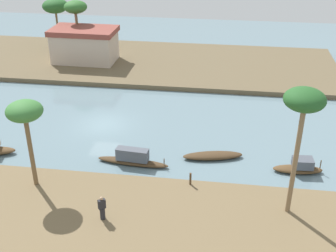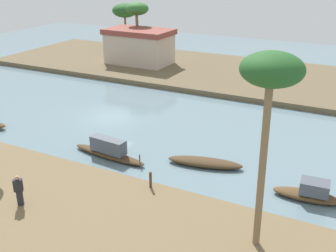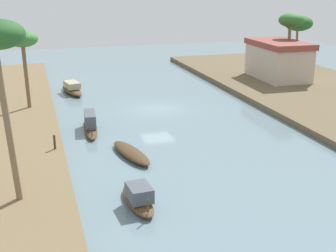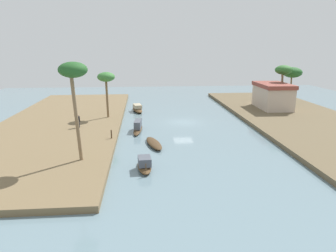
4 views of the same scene
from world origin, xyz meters
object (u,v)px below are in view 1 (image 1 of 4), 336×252
palm_tree_right_short (55,6)px  sampan_open_hull (300,167)px  sampan_foreground (213,156)px  palm_tree_right_tall (76,8)px  sampan_upstream_small (133,159)px  mooring_post (190,179)px  palm_tree_left_near (25,114)px  person_on_near_bank (102,209)px  riverside_building (85,45)px  palm_tree_left_far (304,105)px

palm_tree_right_short → sampan_open_hull: bearing=-43.0°
sampan_foreground → palm_tree_right_tall: palm_tree_right_tall is taller
sampan_upstream_small → palm_tree_right_tall: bearing=121.5°
mooring_post → palm_tree_left_near: palm_tree_left_near is taller
sampan_open_hull → palm_tree_right_tall: size_ratio=0.55×
person_on_near_bank → palm_tree_right_tall: bearing=70.3°
sampan_open_hull → riverside_building: bearing=133.6°
mooring_post → palm_tree_left_near: (-10.13, -1.39, 4.75)m
sampan_open_hull → person_on_near_bank: bearing=-152.4°
sampan_foreground → mooring_post: mooring_post is taller
palm_tree_right_tall → sampan_open_hull: bearing=-43.3°
palm_tree_left_near → sampan_open_hull: bearing=15.0°
sampan_upstream_small → palm_tree_left_far: 13.61m
palm_tree_left_near → riverside_building: size_ratio=0.81×
palm_tree_left_near → palm_tree_right_tall: bearing=101.9°
sampan_foreground → palm_tree_right_tall: 27.52m
mooring_post → palm_tree_right_tall: (-15.75, 25.16, 5.10)m
riverside_building → palm_tree_left_near: bearing=-78.9°
palm_tree_left_far → palm_tree_right_short: 39.91m
palm_tree_right_tall → sampan_upstream_small: bearing=-63.4°
person_on_near_bank → sampan_foreground: bearing=14.6°
mooring_post → person_on_near_bank: bearing=-138.4°
sampan_open_hull → palm_tree_left_near: palm_tree_left_near is taller
person_on_near_bank → sampan_open_hull: bearing=-8.5°
palm_tree_left_far → riverside_building: 32.90m
mooring_post → riverside_building: (-14.36, 23.14, 1.49)m
mooring_post → palm_tree_right_tall: size_ratio=0.14×
sampan_upstream_small → sampan_open_hull: bearing=8.0°
palm_tree_left_far → palm_tree_right_tall: 34.98m
sampan_open_hull → palm_tree_left_far: bearing=-108.1°
palm_tree_left_near → palm_tree_right_tall: palm_tree_right_tall is taller
sampan_foreground → person_on_near_bank: size_ratio=2.95×
person_on_near_bank → palm_tree_right_short: size_ratio=0.27×
sampan_upstream_small → riverside_building: riverside_building is taller
riverside_building → palm_tree_right_short: bearing=135.3°
sampan_open_hull → palm_tree_left_near: bearing=-169.2°
palm_tree_right_short → riverside_building: 7.98m
sampan_foreground → riverside_building: size_ratio=0.63×
palm_tree_left_near → riverside_building: bearing=99.8°
palm_tree_right_short → sampan_upstream_small: bearing=-59.8°
palm_tree_left_far → riverside_building: size_ratio=1.09×
palm_tree_right_short → riverside_building: (5.13, -5.32, -3.02)m
palm_tree_right_tall → palm_tree_right_short: (-3.74, 3.29, -0.59)m
sampan_foreground → palm_tree_left_far: palm_tree_left_far is taller
palm_tree_left_far → palm_tree_right_tall: palm_tree_left_far is taller
sampan_open_hull → person_on_near_bank: size_ratio=2.26×
palm_tree_left_near → riverside_building: palm_tree_left_near is taller
sampan_upstream_small → palm_tree_left_near: bearing=-139.5°
mooring_post → palm_tree_left_far: (6.10, -2.10, 6.68)m
sampan_open_hull → palm_tree_right_short: (-26.94, 25.14, 5.01)m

